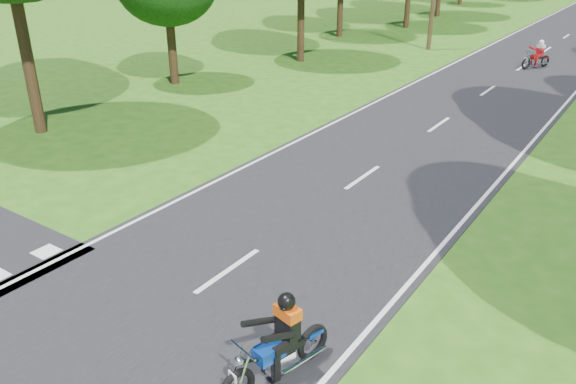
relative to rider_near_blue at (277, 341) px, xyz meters
The scene contains 3 objects.
ground 2.79m from the rider_near_blue, behind, with size 160.00×160.00×0.00m, color #295413.
rider_near_blue is the anchor object (origin of this frame).
rider_far_red 26.24m from the rider_near_blue, 94.55° to the left, with size 0.57×1.72×1.44m, color #99100B, non-canonical shape.
Camera 1 is at (6.67, -5.47, 6.39)m, focal length 35.00 mm.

